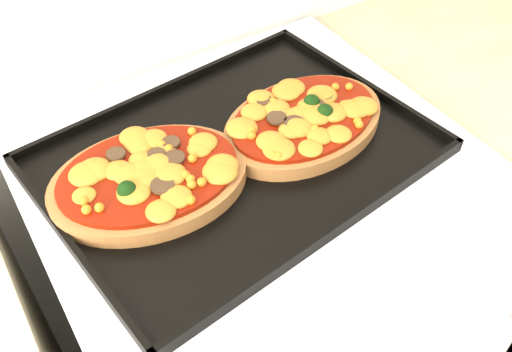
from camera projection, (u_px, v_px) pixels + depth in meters
stove at (261, 338)px, 1.09m from camera, size 0.60×0.60×0.91m
baking_tray at (236, 153)px, 0.77m from camera, size 0.54×0.43×0.02m
pizza_left at (149, 177)px, 0.72m from camera, size 0.28×0.22×0.04m
pizza_right at (304, 120)px, 0.80m from camera, size 0.27×0.20×0.04m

